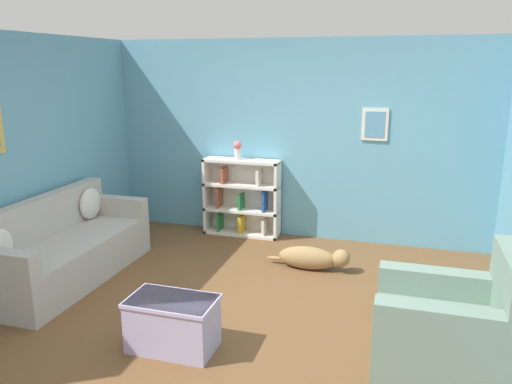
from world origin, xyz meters
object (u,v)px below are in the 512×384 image
Objects in this scene: bookshelf at (242,198)px; coffee_table at (173,322)px; couch at (65,250)px; recliner_chair at (454,326)px; dog at (312,258)px; vase at (238,149)px.

bookshelf is 2.93m from coffee_table.
bookshelf is (1.38, 1.96, 0.18)m from couch.
couch reaches higher than coffee_table.
recliner_chair reaches higher than dog.
coffee_table is at bearing -81.86° from vase.
vase reaches higher than coffee_table.
vase is at bearing 142.38° from dog.
bookshelf is 4.24× the size of vase.
coffee_table is 3.05m from vase.
couch is 3.94m from recliner_chair.
bookshelf is at bearing 54.88° from couch.
bookshelf is 1.54m from dog.
recliner_chair reaches higher than couch.
recliner_chair is at bearing 10.73° from coffee_table.
vase reaches higher than recliner_chair.
coffee_table is at bearing -83.01° from bookshelf.
dog is 3.91× the size of vase.
dog is at bearing -39.69° from bookshelf.
coffee_table is at bearing -112.19° from dog.
bookshelf reaches higher than recliner_chair.
recliner_chair is 2.07m from dog.
vase is (-2.58, 2.46, 0.85)m from recliner_chair.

